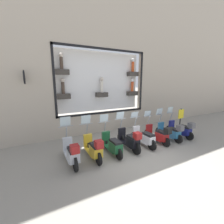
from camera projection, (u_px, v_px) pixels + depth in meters
The scene contains 11 objects.
ground_plane at pixel (138, 154), 6.48m from camera, with size 120.00×120.00×0.00m, color gray.
building_facade at pixel (102, 36), 8.48m from camera, with size 1.23×36.00×10.97m.
scooter_navy_0 at pixel (182, 129), 8.37m from camera, with size 1.79×0.61×1.61m.
scooter_teal_1 at pixel (171, 132), 7.96m from camera, with size 1.79×0.61×1.59m.
scooter_red_2 at pixel (159, 134), 7.56m from camera, with size 1.79×0.60×1.53m.
scooter_white_3 at pixel (144, 137), 7.22m from camera, with size 1.80×0.60×1.55m.
scooter_black_4 at pixel (130, 140), 6.77m from camera, with size 1.81×0.61×1.63m.
scooter_green_5 at pixel (112, 145), 6.42m from camera, with size 1.79×0.60×1.60m.
scooter_yellow_6 at pixel (94, 148), 5.96m from camera, with size 1.80×0.61×1.65m.
scooter_silver_7 at pixel (72, 153), 5.56m from camera, with size 1.81×0.61×1.68m.
shop_sign_post at pixel (180, 120), 9.15m from camera, with size 0.36×0.45×1.48m.
Camera 1 is at (-4.76, 3.80, 3.08)m, focal length 24.00 mm.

